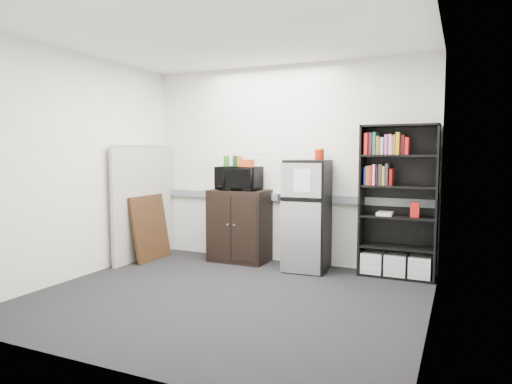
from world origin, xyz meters
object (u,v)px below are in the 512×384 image
at_px(bookshelf, 398,203).
at_px(cubicle_partition, 144,202).
at_px(cabinet, 240,226).
at_px(refrigerator, 307,215).
at_px(microwave, 239,178).

height_order(bookshelf, cubicle_partition, bookshelf).
bearing_deg(cubicle_partition, cabinet, 17.71).
xyz_separation_m(cabinet, refrigerator, (1.01, -0.08, 0.21)).
relative_size(microwave, refrigerator, 0.41).
relative_size(bookshelf, microwave, 3.18).
relative_size(bookshelf, cabinet, 1.85).
distance_m(cubicle_partition, microwave, 1.42).
xyz_separation_m(bookshelf, cabinet, (-2.11, -0.06, -0.41)).
bearing_deg(refrigerator, cabinet, 171.71).
bearing_deg(microwave, bookshelf, -1.70).
xyz_separation_m(cubicle_partition, microwave, (1.32, 0.40, 0.35)).
distance_m(microwave, refrigerator, 1.11).
distance_m(cubicle_partition, cabinet, 1.42).
height_order(cabinet, microwave, microwave).
bearing_deg(cabinet, cubicle_partition, -162.29).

